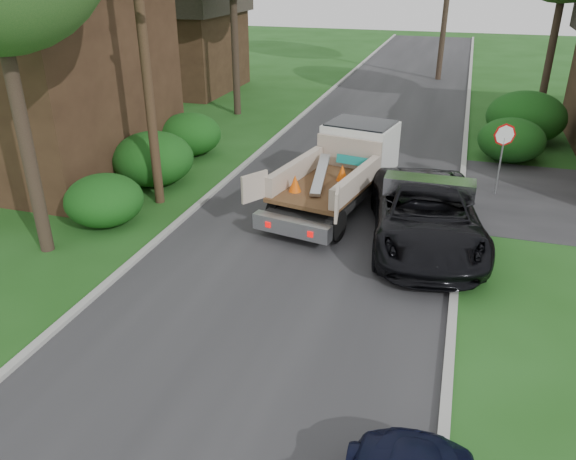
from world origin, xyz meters
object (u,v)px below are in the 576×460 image
at_px(stop_sign, 503,144).
at_px(flatbed_truck, 346,163).
at_px(utility_pole, 143,39).
at_px(house_left_near, 15,52).
at_px(black_pickup, 425,214).
at_px(house_left_far, 175,38).

relative_size(stop_sign, flatbed_truck, 0.38).
distance_m(stop_sign, utility_pole, 11.91).
bearing_deg(flatbed_truck, house_left_near, -168.78).
height_order(flatbed_truck, black_pickup, flatbed_truck).
distance_m(utility_pole, house_left_near, 6.88).
distance_m(flatbed_truck, black_pickup, 3.81).
xyz_separation_m(stop_sign, black_pickup, (-2.07, -4.50, -0.90)).
distance_m(stop_sign, flatbed_truck, 5.25).
bearing_deg(house_left_far, black_pickup, -46.46).
distance_m(utility_pole, black_pickup, 9.64).
relative_size(stop_sign, black_pickup, 0.39).
distance_m(stop_sign, house_left_near, 17.50).
height_order(utility_pole, black_pickup, utility_pole).
height_order(house_left_near, house_left_far, house_left_near).
distance_m(house_left_near, black_pickup, 15.71).
relative_size(house_left_near, black_pickup, 1.54).
distance_m(house_left_far, black_pickup, 24.24).
relative_size(utility_pole, black_pickup, 1.59).
relative_size(house_left_far, flatbed_truck, 1.15).
bearing_deg(flatbed_truck, utility_pole, -149.40).
distance_m(house_left_far, flatbed_truck, 20.44).
xyz_separation_m(house_left_near, black_pickup, (15.13, -2.50, -3.40)).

